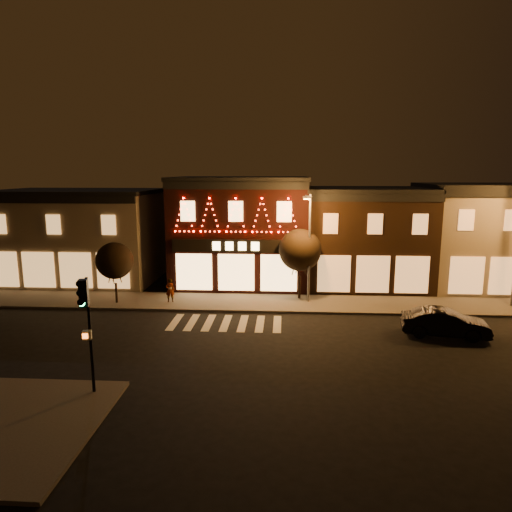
# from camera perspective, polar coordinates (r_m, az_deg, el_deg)

# --- Properties ---
(ground) EXTENTS (120.00, 120.00, 0.00)m
(ground) POSITION_cam_1_polar(r_m,az_deg,el_deg) (23.11, -5.09, -11.59)
(ground) COLOR black
(ground) RESTS_ON ground
(sidewalk_far) EXTENTS (44.00, 4.00, 0.15)m
(sidewalk_far) POSITION_cam_1_polar(r_m,az_deg,el_deg) (30.43, 0.91, -5.91)
(sidewalk_far) COLOR #47423D
(sidewalk_far) RESTS_ON ground
(building_left) EXTENTS (12.20, 8.28, 7.30)m
(building_left) POSITION_cam_1_polar(r_m,az_deg,el_deg) (39.07, -21.21, 2.43)
(building_left) COLOR #7F6F5A
(building_left) RESTS_ON ground
(building_pulp) EXTENTS (10.20, 8.34, 8.30)m
(building_pulp) POSITION_cam_1_polar(r_m,az_deg,el_deg) (35.58, -1.86, 3.22)
(building_pulp) COLOR black
(building_pulp) RESTS_ON ground
(building_right_a) EXTENTS (9.20, 8.28, 7.50)m
(building_right_a) POSITION_cam_1_polar(r_m,az_deg,el_deg) (36.03, 13.39, 2.39)
(building_right_a) COLOR black
(building_right_a) RESTS_ON ground
(building_right_b) EXTENTS (9.20, 8.28, 7.80)m
(building_right_b) POSITION_cam_1_polar(r_m,az_deg,el_deg) (38.59, 26.69, 2.30)
(building_right_b) COLOR #7F6F5A
(building_right_b) RESTS_ON ground
(traffic_signal_near) EXTENTS (0.37, 0.49, 4.62)m
(traffic_signal_near) POSITION_cam_1_polar(r_m,az_deg,el_deg) (18.49, -20.51, -6.74)
(traffic_signal_near) COLOR black
(traffic_signal_near) RESTS_ON sidewalk_near
(streetlamp_mid) EXTENTS (0.62, 1.63, 7.12)m
(streetlamp_mid) POSITION_cam_1_polar(r_m,az_deg,el_deg) (29.59, 6.65, 1.99)
(streetlamp_mid) COLOR #59595E
(streetlamp_mid) RESTS_ON sidewalk_far
(tree_left) EXTENTS (2.41, 2.41, 4.03)m
(tree_left) POSITION_cam_1_polar(r_m,az_deg,el_deg) (31.01, -17.32, -0.57)
(tree_left) COLOR black
(tree_left) RESTS_ON sidewalk_far
(tree_right) EXTENTS (2.86, 2.86, 4.78)m
(tree_right) POSITION_cam_1_polar(r_m,az_deg,el_deg) (30.72, 5.54, 0.75)
(tree_right) COLOR black
(tree_right) RESTS_ON sidewalk_far
(dark_sedan) EXTENTS (4.65, 2.26, 1.47)m
(dark_sedan) POSITION_cam_1_polar(r_m,az_deg,el_deg) (26.51, 22.62, -7.76)
(dark_sedan) COLOR black
(dark_sedan) RESTS_ON ground
(pedestrian) EXTENTS (0.67, 0.54, 1.60)m
(pedestrian) POSITION_cam_1_polar(r_m,az_deg,el_deg) (30.74, -10.73, -4.24)
(pedestrian) COLOR gray
(pedestrian) RESTS_ON sidewalk_far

